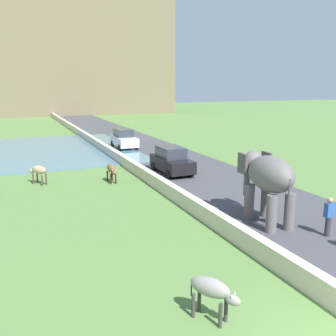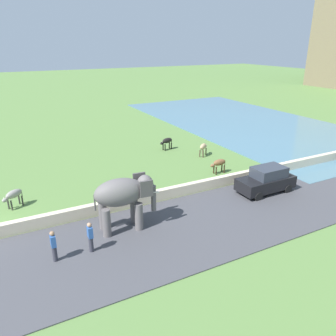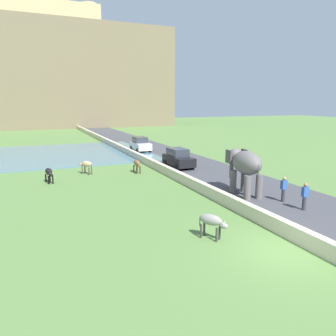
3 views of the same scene
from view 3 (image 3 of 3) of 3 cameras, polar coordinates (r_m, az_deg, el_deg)
ground_plane at (r=14.44m, az=19.93°, el=-13.87°), size 220.00×220.00×0.00m
road_surface at (r=33.15m, az=2.56°, el=1.11°), size 7.00×120.00×0.06m
barrier_wall at (r=29.80m, az=-2.35°, el=0.58°), size 0.40×110.00×0.74m
hill_distant at (r=91.77m, az=-21.93°, el=14.59°), size 64.00×28.00×24.39m
fort_on_hill at (r=94.03m, az=-22.48°, el=23.86°), size 31.69×8.00×6.90m
elephant at (r=21.45m, az=13.43°, el=0.50°), size 1.62×3.52×2.99m
person_beside_elephant at (r=20.84m, az=19.80°, el=-3.48°), size 0.36×0.22×1.63m
person_trailing at (r=19.67m, az=23.06°, el=-4.61°), size 0.36×0.22×1.63m
car_white at (r=40.59m, az=-4.93°, el=4.24°), size 1.83×4.02×1.80m
car_black at (r=30.23m, az=1.83°, el=1.76°), size 1.80×4.00×1.80m
cow_tan at (r=28.27m, az=-14.29°, el=0.60°), size 1.10×1.31×1.15m
cow_black at (r=25.96m, az=-20.33°, el=-0.73°), size 0.66×1.42×1.15m
cow_brown at (r=27.96m, az=-5.51°, el=0.79°), size 0.46×1.39×1.15m
cow_grey at (r=14.65m, az=7.74°, el=-9.33°), size 1.04×1.34×1.15m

